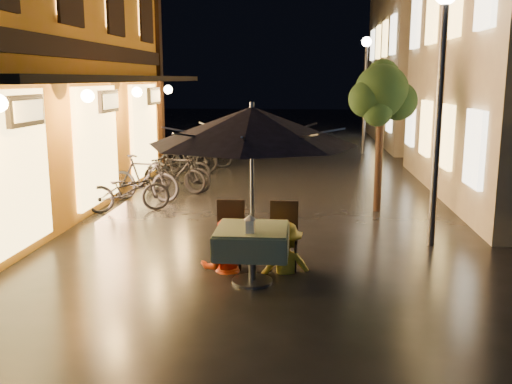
# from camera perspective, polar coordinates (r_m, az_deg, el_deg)

# --- Properties ---
(ground) EXTENTS (90.00, 90.00, 0.00)m
(ground) POSITION_cam_1_polar(r_m,az_deg,el_deg) (7.99, -1.65, -8.90)
(ground) COLOR black
(ground) RESTS_ON ground
(east_building_far) EXTENTS (7.30, 10.30, 7.30)m
(east_building_far) POSITION_cam_1_polar(r_m,az_deg,el_deg) (26.30, 20.09, 12.60)
(east_building_far) COLOR beige
(east_building_far) RESTS_ON ground
(street_tree) EXTENTS (1.43, 1.20, 3.15)m
(street_tree) POSITION_cam_1_polar(r_m,az_deg,el_deg) (12.06, 12.50, 9.44)
(street_tree) COLOR black
(street_tree) RESTS_ON ground
(streetlamp_near) EXTENTS (0.36, 0.36, 4.23)m
(streetlamp_near) POSITION_cam_1_polar(r_m,az_deg,el_deg) (9.68, 18.05, 11.71)
(streetlamp_near) COLOR #59595E
(streetlamp_near) RESTS_ON ground
(streetlamp_far) EXTENTS (0.36, 0.36, 4.23)m
(streetlamp_far) POSITION_cam_1_polar(r_m,az_deg,el_deg) (21.55, 10.90, 11.53)
(streetlamp_far) COLOR #59595E
(streetlamp_far) RESTS_ON ground
(cafe_table) EXTENTS (0.99, 0.99, 0.78)m
(cafe_table) POSITION_cam_1_polar(r_m,az_deg,el_deg) (7.76, -0.39, -4.95)
(cafe_table) COLOR #59595E
(cafe_table) RESTS_ON ground
(patio_umbrella) EXTENTS (2.76, 2.76, 2.46)m
(patio_umbrella) POSITION_cam_1_polar(r_m,az_deg,el_deg) (7.47, -0.41, 6.62)
(patio_umbrella) COLOR #59595E
(patio_umbrella) RESTS_ON ground
(cafe_chair_left) EXTENTS (0.42, 0.42, 0.97)m
(cafe_chair_left) POSITION_cam_1_polar(r_m,az_deg,el_deg) (8.52, -2.61, -3.81)
(cafe_chair_left) COLOR black
(cafe_chair_left) RESTS_ON ground
(cafe_chair_right) EXTENTS (0.42, 0.42, 0.97)m
(cafe_chair_right) POSITION_cam_1_polar(r_m,az_deg,el_deg) (8.45, 2.79, -3.94)
(cafe_chair_right) COLOR black
(cafe_chair_right) RESTS_ON ground
(table_lantern) EXTENTS (0.16, 0.16, 0.25)m
(table_lantern) POSITION_cam_1_polar(r_m,az_deg,el_deg) (7.40, -0.60, -3.09)
(table_lantern) COLOR white
(table_lantern) RESTS_ON cafe_table
(person_orange) EXTENTS (0.78, 0.65, 1.46)m
(person_orange) POSITION_cam_1_polar(r_m,az_deg,el_deg) (8.27, -3.21, -2.90)
(person_orange) COLOR red
(person_orange) RESTS_ON ground
(person_yellow) EXTENTS (1.02, 0.76, 1.41)m
(person_yellow) POSITION_cam_1_polar(r_m,az_deg,el_deg) (8.20, 2.93, -3.21)
(person_yellow) COLOR yellow
(person_yellow) RESTS_ON ground
(bicycle_0) EXTENTS (1.84, 1.19, 0.91)m
(bicycle_0) POSITION_cam_1_polar(r_m,az_deg,el_deg) (12.21, -12.69, 0.16)
(bicycle_0) COLOR black
(bicycle_0) RESTS_ON ground
(bicycle_1) EXTENTS (1.83, 0.88, 1.06)m
(bicycle_1) POSITION_cam_1_polar(r_m,az_deg,el_deg) (13.19, -11.18, 1.36)
(bicycle_1) COLOR black
(bicycle_1) RESTS_ON ground
(bicycle_2) EXTENTS (1.88, 1.17, 0.93)m
(bicycle_2) POSITION_cam_1_polar(r_m,az_deg,el_deg) (14.15, -8.16, 1.86)
(bicycle_2) COLOR black
(bicycle_2) RESTS_ON ground
(bicycle_3) EXTENTS (1.73, 0.71, 1.01)m
(bicycle_3) POSITION_cam_1_polar(r_m,az_deg,el_deg) (14.02, -7.82, 1.94)
(bicycle_3) COLOR black
(bicycle_3) RESTS_ON ground
(bicycle_4) EXTENTS (1.72, 0.61, 0.90)m
(bicycle_4) POSITION_cam_1_polar(r_m,az_deg,el_deg) (15.34, -7.75, 2.54)
(bicycle_4) COLOR black
(bicycle_4) RESTS_ON ground
(bicycle_5) EXTENTS (1.78, 0.93, 1.03)m
(bicycle_5) POSITION_cam_1_polar(r_m,az_deg,el_deg) (16.70, -6.77, 3.51)
(bicycle_5) COLOR black
(bicycle_5) RESTS_ON ground
(bicycle_6) EXTENTS (1.91, 1.26, 0.95)m
(bicycle_6) POSITION_cam_1_polar(r_m,az_deg,el_deg) (17.78, -5.23, 3.87)
(bicycle_6) COLOR black
(bicycle_6) RESTS_ON ground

